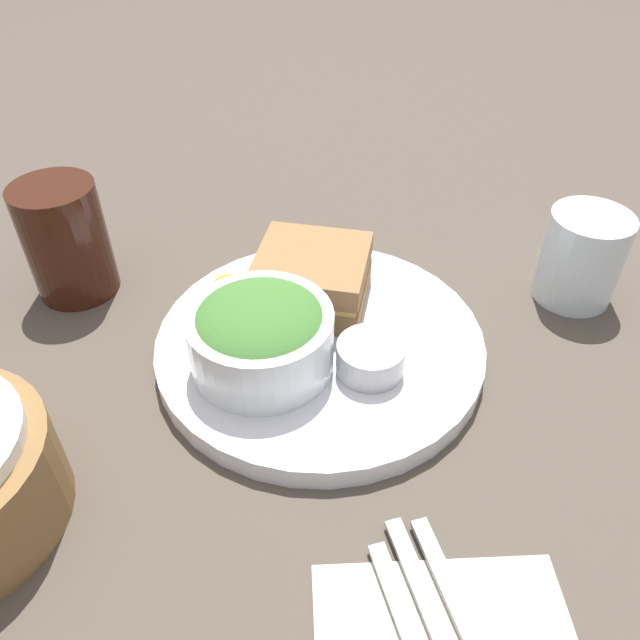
# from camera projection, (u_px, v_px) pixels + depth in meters

# --- Properties ---
(ground_plane) EXTENTS (4.00, 4.00, 0.00)m
(ground_plane) POSITION_uv_depth(u_px,v_px,m) (320.00, 353.00, 0.59)
(ground_plane) COLOR #4C4238
(plate) EXTENTS (0.30, 0.30, 0.02)m
(plate) POSITION_uv_depth(u_px,v_px,m) (320.00, 345.00, 0.59)
(plate) COLOR silver
(plate) RESTS_ON ground_plane
(sandwich) EXTENTS (0.12, 0.13, 0.05)m
(sandwich) POSITION_uv_depth(u_px,v_px,m) (312.00, 277.00, 0.60)
(sandwich) COLOR olive
(sandwich) RESTS_ON plate
(salad_bowl) EXTENTS (0.13, 0.13, 0.07)m
(salad_bowl) POSITION_uv_depth(u_px,v_px,m) (261.00, 333.00, 0.53)
(salad_bowl) COLOR white
(salad_bowl) RESTS_ON plate
(dressing_cup) EXTENTS (0.06, 0.06, 0.03)m
(dressing_cup) POSITION_uv_depth(u_px,v_px,m) (370.00, 358.00, 0.54)
(dressing_cup) COLOR #B7B7BC
(dressing_cup) RESTS_ON plate
(orange_wedge) EXTENTS (0.04, 0.04, 0.04)m
(orange_wedge) POSITION_uv_depth(u_px,v_px,m) (230.00, 295.00, 0.59)
(orange_wedge) COLOR orange
(orange_wedge) RESTS_ON plate
(drink_glass) EXTENTS (0.08, 0.08, 0.12)m
(drink_glass) POSITION_uv_depth(u_px,v_px,m) (66.00, 240.00, 0.63)
(drink_glass) COLOR #38190F
(drink_glass) RESTS_ON ground_plane
(water_glass) EXTENTS (0.08, 0.08, 0.10)m
(water_glass) POSITION_uv_depth(u_px,v_px,m) (581.00, 257.00, 0.63)
(water_glass) COLOR silver
(water_glass) RESTS_ON ground_plane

